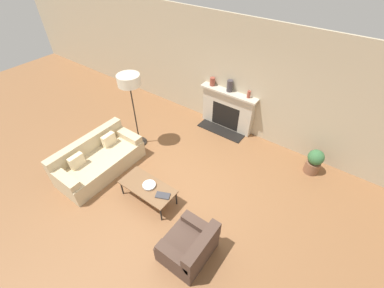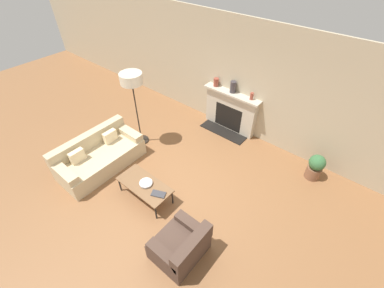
{
  "view_description": "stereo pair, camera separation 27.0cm",
  "coord_description": "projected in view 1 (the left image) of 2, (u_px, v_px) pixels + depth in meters",
  "views": [
    {
      "loc": [
        2.41,
        -2.33,
        4.41
      ],
      "look_at": [
        -0.25,
        1.32,
        0.45
      ],
      "focal_mm": 24.0,
      "sensor_mm": 36.0,
      "label": 1
    },
    {
      "loc": [
        2.62,
        -2.17,
        4.41
      ],
      "look_at": [
        -0.25,
        1.32,
        0.45
      ],
      "focal_mm": 24.0,
      "sensor_mm": 36.0,
      "label": 2
    }
  ],
  "objects": [
    {
      "name": "coffee_table",
      "position": [
        148.0,
        187.0,
        5.14
      ],
      "size": [
        1.16,
        0.55,
        0.4
      ],
      "color": "brown",
      "rests_on": "ground_plane"
    },
    {
      "name": "ground_plane",
      "position": [
        165.0,
        198.0,
        5.39
      ],
      "size": [
        18.0,
        18.0,
        0.0
      ],
      "primitive_type": "plane",
      "color": "brown"
    },
    {
      "name": "armchair_near",
      "position": [
        189.0,
        246.0,
        4.32
      ],
      "size": [
        0.75,
        0.86,
        0.72
      ],
      "rotation": [
        0.0,
        0.0,
        -1.57
      ],
      "color": "#4C382D",
      "rests_on": "ground_plane"
    },
    {
      "name": "wall_back",
      "position": [
        242.0,
        80.0,
        6.3
      ],
      "size": [
        18.0,
        0.06,
        2.9
      ],
      "color": "#BCAD8E",
      "rests_on": "ground_plane"
    },
    {
      "name": "book",
      "position": [
        163.0,
        196.0,
        4.94
      ],
      "size": [
        0.31,
        0.25,
        0.02
      ],
      "rotation": [
        0.0,
        0.0,
        0.42
      ],
      "color": "#38383D",
      "rests_on": "coffee_table"
    },
    {
      "name": "couch",
      "position": [
        99.0,
        160.0,
        5.84
      ],
      "size": [
        0.92,
        1.93,
        0.77
      ],
      "rotation": [
        0.0,
        0.0,
        1.57
      ],
      "color": "#CCB78E",
      "rests_on": "ground_plane"
    },
    {
      "name": "mantel_vase_left",
      "position": [
        212.0,
        82.0,
        6.71
      ],
      "size": [
        0.13,
        0.13,
        0.22
      ],
      "color": "brown",
      "rests_on": "fireplace"
    },
    {
      "name": "floor_lamp",
      "position": [
        130.0,
        86.0,
        5.65
      ],
      "size": [
        0.51,
        0.51,
        1.91
      ],
      "color": "black",
      "rests_on": "ground_plane"
    },
    {
      "name": "mantel_vase_center_left",
      "position": [
        230.0,
        86.0,
        6.46
      ],
      "size": [
        0.15,
        0.15,
        0.3
      ],
      "color": "#3D383D",
      "rests_on": "fireplace"
    },
    {
      "name": "mantel_vase_center_right",
      "position": [
        249.0,
        94.0,
        6.26
      ],
      "size": [
        0.08,
        0.08,
        0.18
      ],
      "color": "brown",
      "rests_on": "fireplace"
    },
    {
      "name": "potted_plant",
      "position": [
        314.0,
        161.0,
        5.75
      ],
      "size": [
        0.35,
        0.35,
        0.63
      ],
      "color": "brown",
      "rests_on": "ground_plane"
    },
    {
      "name": "fireplace",
      "position": [
        227.0,
        110.0,
        6.92
      ],
      "size": [
        1.58,
        0.59,
        1.11
      ],
      "color": "beige",
      "rests_on": "ground_plane"
    },
    {
      "name": "bowl",
      "position": [
        149.0,
        185.0,
        5.11
      ],
      "size": [
        0.26,
        0.26,
        0.05
      ],
      "color": "silver",
      "rests_on": "coffee_table"
    }
  ]
}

